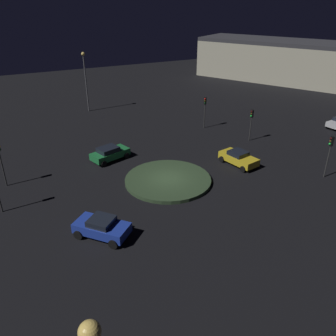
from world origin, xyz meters
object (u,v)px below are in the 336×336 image
Objects in this scene: car_yellow at (238,158)px; traffic_light_southeast at (0,155)px; car_blue at (102,227)px; traffic_light_southwest at (205,106)px; car_green at (110,153)px; store_building at (292,62)px; streetlamp_south at (85,74)px; traffic_light_northwest at (330,149)px; traffic_light_west at (251,119)px.

traffic_light_southeast is at bearing -116.14° from car_yellow.
traffic_light_southeast reaches higher than car_yellow.
car_blue is 1.01× the size of traffic_light_southwest.
car_green is 47.89m from store_building.
streetlamp_south is (-2.41, -17.97, 4.71)m from car_green.
streetlamp_south is (11.64, -13.93, 2.58)m from traffic_light_southwest.
traffic_light_southwest is 0.11× the size of store_building.
car_blue is at bearing -127.59° from car_green.
traffic_light_southeast is (10.18, 1.11, 2.30)m from car_green.
traffic_light_southwest is at bearing -91.23° from car_blue.
streetlamp_south is (9.08, -24.80, 4.75)m from car_yellow.
store_building is (-47.99, -31.82, 3.08)m from car_blue.
traffic_light_northwest is (-5.74, 5.87, 2.21)m from car_yellow.
store_building reaches higher than car_green.
store_building is at bearing -177.63° from streetlamp_south.
traffic_light_west is 34.68m from store_building.
traffic_light_west reaches higher than car_green.
car_green reaches higher than car_yellow.
store_building reaches higher than traffic_light_southeast.
store_building is at bearing 44.25° from traffic_light_southeast.
car_yellow is 8.50m from traffic_light_northwest.
traffic_light_southeast is 57.61m from store_building.
traffic_light_southeast reaches higher than car_green.
traffic_light_west is 24.74m from streetlamp_south.
traffic_light_southeast is at bearing 168.72° from car_green.
streetlamp_south is at bearing -95.98° from traffic_light_southwest.
car_yellow is 41.72m from store_building.
store_building is at bearing -161.09° from traffic_light_west.
traffic_light_southwest reaches higher than traffic_light_west.
car_green is at bearing 82.37° from streetlamp_south.
store_building is (-29.50, -15.63, 0.96)m from traffic_light_southwest.
traffic_light_southeast reaches higher than traffic_light_northwest.
streetlamp_south reaches higher than car_blue.
car_yellow is 7.23m from traffic_light_west.
traffic_light_southeast is (27.40, -11.59, 0.12)m from traffic_light_northwest.
car_yellow is at bearing 110.10° from streetlamp_south.
traffic_light_northwest is at bearing 0.18° from traffic_light_southeast.
store_building reaches higher than car_yellow.
car_green is at bearing 84.76° from store_building.
traffic_light_west is 0.10× the size of store_building.
traffic_light_northwest is 10.61m from traffic_light_west.
car_green is 1.05× the size of traffic_light_northwest.
traffic_light_west is (-21.03, -10.04, 1.94)m from car_blue.
traffic_light_southwest is at bearing 129.88° from streetlamp_south.
car_blue is 0.11× the size of store_building.
car_green is 14.77m from traffic_light_southwest.
traffic_light_west is at bearing -24.71° from car_green.
traffic_light_northwest is 41.74m from store_building.
traffic_light_southeast is 22.98m from streetlamp_south.
car_yellow is 26.83m from streetlamp_south.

